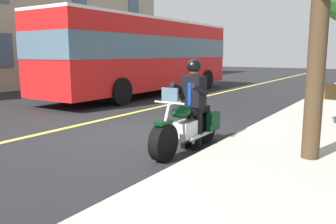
{
  "coord_description": "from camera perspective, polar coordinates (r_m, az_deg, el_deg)",
  "views": [
    {
      "loc": [
        6.05,
        4.69,
        1.84
      ],
      "look_at": [
        0.67,
        1.21,
        0.75
      ],
      "focal_mm": 36.8,
      "sensor_mm": 36.0,
      "label": 1
    }
  ],
  "objects": [
    {
      "name": "rider_main",
      "position": [
        6.68,
        4.2,
        2.71
      ],
      "size": [
        0.62,
        0.54,
        1.74
      ],
      "color": "black",
      "rests_on": "ground_plane"
    },
    {
      "name": "ground_plane",
      "position": [
        7.88,
        -4.75,
        -3.89
      ],
      "size": [
        80.0,
        80.0,
        0.0
      ],
      "primitive_type": "plane",
      "color": "black"
    },
    {
      "name": "bus_near",
      "position": [
        15.6,
        -3.58,
        9.77
      ],
      "size": [
        11.05,
        2.7,
        3.3
      ],
      "color": "red",
      "rests_on": "ground_plane"
    },
    {
      "name": "lane_center_stripe",
      "position": [
        9.21,
        -14.67,
        -2.16
      ],
      "size": [
        60.0,
        0.16,
        0.01
      ],
      "primitive_type": "cube",
      "color": "#E5DB4C",
      "rests_on": "ground_plane"
    },
    {
      "name": "motorcycle_main",
      "position": [
        6.61,
        3.37,
        -2.49
      ],
      "size": [
        2.21,
        0.6,
        1.26
      ],
      "color": "black",
      "rests_on": "ground_plane"
    }
  ]
}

